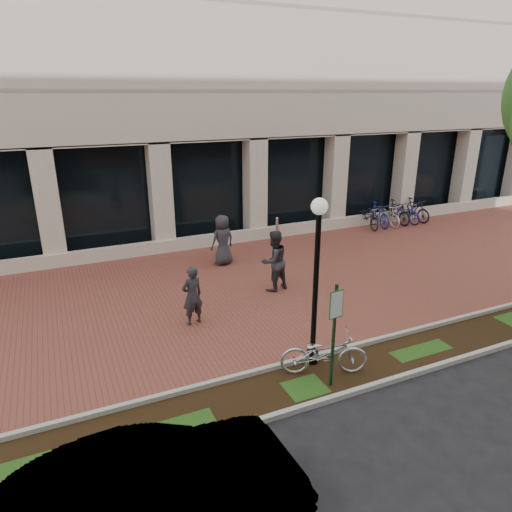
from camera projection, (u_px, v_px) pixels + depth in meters
name	position (u px, v px, depth m)	size (l,w,h in m)	color
ground	(261.00, 285.00, 14.92)	(120.00, 120.00, 0.00)	black
brick_plaza	(261.00, 285.00, 14.92)	(40.00, 9.00, 0.01)	brown
planting_strip	(357.00, 368.00, 10.42)	(40.00, 1.50, 0.01)	black
curb_plaza_side	(338.00, 350.00, 11.04)	(40.00, 0.12, 0.12)	#A1A299
curb_street_side	(378.00, 384.00, 9.76)	(40.00, 0.12, 0.12)	#A1A299
parking_sign	(335.00, 323.00, 9.29)	(0.34, 0.07, 2.38)	#14371B
lamppost	(316.00, 274.00, 9.91)	(0.36, 0.36, 3.92)	black
locked_bicycle	(324.00, 353.00, 10.09)	(0.68, 1.94, 1.02)	silver
pedestrian_left	(192.00, 296.00, 12.17)	(0.61, 0.40, 1.66)	#25252A
pedestrian_mid	(274.00, 261.00, 14.25)	(0.95, 0.74, 1.96)	#2C2B31
pedestrian_right	(223.00, 240.00, 16.44)	(0.90, 0.59, 1.85)	#2A292F
bollard	(277.00, 229.00, 19.18)	(0.12, 0.12, 1.04)	#BABABF
bike_rack_cluster	(391.00, 213.00, 21.62)	(3.59, 1.98, 1.12)	black
sedan_near_curb	(145.00, 504.00, 6.11)	(1.59, 4.55, 1.50)	#ADADB1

